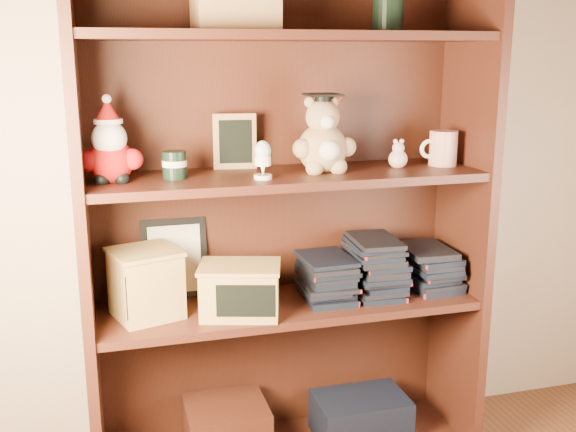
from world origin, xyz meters
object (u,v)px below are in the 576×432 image
Objects in this scene: bookcase at (283,225)px; teacher_mug at (442,148)px; grad_teddy_bear at (323,142)px; treats_box at (146,283)px.

bookcase is 0.55m from teacher_mug.
teacher_mug is at bearing -5.78° from bookcase.
teacher_mug is (0.39, 0.01, -0.04)m from grad_teddy_bear.
bookcase is 0.29m from grad_teddy_bear.
teacher_mug is at bearing 1.04° from grad_teddy_bear.
grad_teddy_bear is 1.93× the size of teacher_mug.
bookcase reaches higher than teacher_mug.
treats_box is (-0.53, 0.01, -0.39)m from grad_teddy_bear.
grad_teddy_bear reaches higher than treats_box.
treats_box is (-0.42, -0.05, -0.13)m from bookcase.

